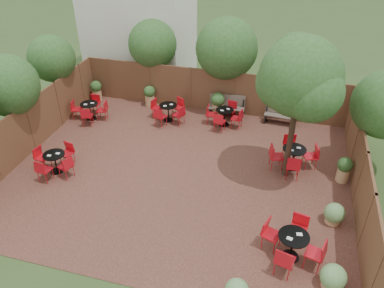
# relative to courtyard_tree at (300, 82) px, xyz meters

# --- Properties ---
(ground) EXTENTS (80.00, 80.00, 0.00)m
(ground) POSITION_rel_courtyard_tree_xyz_m (-3.68, -0.88, -3.66)
(ground) COLOR #354F23
(ground) RESTS_ON ground
(courtyard_paving) EXTENTS (12.00, 10.00, 0.02)m
(courtyard_paving) POSITION_rel_courtyard_tree_xyz_m (-3.68, -0.88, -3.65)
(courtyard_paving) COLOR #3D2119
(courtyard_paving) RESTS_ON ground
(fence_back) EXTENTS (12.00, 0.08, 2.00)m
(fence_back) POSITION_rel_courtyard_tree_xyz_m (-3.68, 4.12, -2.66)
(fence_back) COLOR #4E2F1D
(fence_back) RESTS_ON ground
(fence_left) EXTENTS (0.08, 10.00, 2.00)m
(fence_left) POSITION_rel_courtyard_tree_xyz_m (-9.68, -0.88, -2.66)
(fence_left) COLOR #4E2F1D
(fence_left) RESTS_ON ground
(fence_right) EXTENTS (0.08, 10.00, 2.00)m
(fence_right) POSITION_rel_courtyard_tree_xyz_m (2.32, -0.88, -2.66)
(fence_right) COLOR #4E2F1D
(fence_right) RESTS_ON ground
(neighbour_building) EXTENTS (5.00, 4.00, 8.00)m
(neighbour_building) POSITION_rel_courtyard_tree_xyz_m (-8.18, 7.12, 0.34)
(neighbour_building) COLOR silver
(neighbour_building) RESTS_ON ground
(overhang_foliage) EXTENTS (15.79, 10.80, 2.73)m
(overhang_foliage) POSITION_rel_courtyard_tree_xyz_m (-5.45, 1.68, -0.93)
(overhang_foliage) COLOR #25501A
(overhang_foliage) RESTS_ON ground
(courtyard_tree) EXTENTS (2.76, 2.66, 5.10)m
(courtyard_tree) POSITION_rel_courtyard_tree_xyz_m (0.00, 0.00, 0.00)
(courtyard_tree) COLOR black
(courtyard_tree) RESTS_ON courtyard_paving
(park_bench_left) EXTENTS (1.64, 0.68, 0.98)m
(park_bench_left) POSITION_rel_courtyard_tree_xyz_m (-2.87, 3.75, -3.13)
(park_bench_left) COLOR brown
(park_bench_left) RESTS_ON courtyard_paving
(park_bench_right) EXTENTS (1.42, 0.56, 0.86)m
(park_bench_right) POSITION_rel_courtyard_tree_xyz_m (-0.48, 3.74, -3.20)
(park_bench_right) COLOR brown
(park_bench_right) RESTS_ON courtyard_paving
(bistro_tables) EXTENTS (10.79, 8.37, 0.96)m
(bistro_tables) POSITION_rel_courtyard_tree_xyz_m (-3.61, 0.17, -3.18)
(bistro_tables) COLOR black
(bistro_tables) RESTS_ON courtyard_paving
(planters) EXTENTS (11.77, 4.15, 1.11)m
(planters) POSITION_rel_courtyard_tree_xyz_m (-4.34, 2.99, -3.09)
(planters) COLOR tan
(planters) RESTS_ON courtyard_paving
(low_shrubs) EXTENTS (3.03, 4.12, 0.73)m
(low_shrubs) POSITION_rel_courtyard_tree_xyz_m (0.86, -4.01, -3.31)
(low_shrubs) COLOR tan
(low_shrubs) RESTS_ON courtyard_paving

